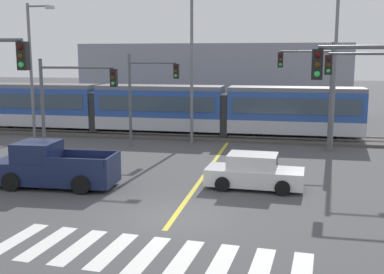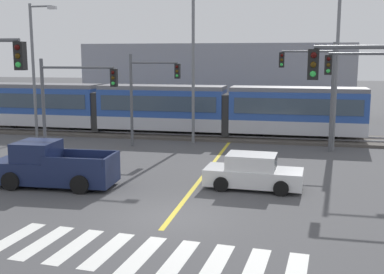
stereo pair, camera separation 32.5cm
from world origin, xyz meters
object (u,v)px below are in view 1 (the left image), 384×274
at_px(light_rail_tram, 160,107).
at_px(street_lamp_centre, 194,60).
at_px(traffic_light_far_left, 146,87).
at_px(pickup_truck, 53,168).
at_px(street_lamp_east, 339,63).
at_px(sedan_crossing, 254,172).
at_px(traffic_light_mid_left, 69,95).
at_px(street_lamp_west, 33,64).
at_px(traffic_light_far_right, 314,81).

relative_size(light_rail_tram, street_lamp_centre, 2.85).
xyz_separation_m(light_rail_tram, traffic_light_far_left, (0.34, -4.48, 1.73)).
height_order(pickup_truck, street_lamp_east, street_lamp_east).
distance_m(sedan_crossing, traffic_light_mid_left, 10.62).
bearing_deg(sedan_crossing, street_lamp_west, 148.48).
bearing_deg(traffic_light_far_right, pickup_truck, -137.54).
bearing_deg(sedan_crossing, traffic_light_far_right, 73.00).
bearing_deg(traffic_light_far_right, street_lamp_centre, 171.98).
xyz_separation_m(traffic_light_mid_left, street_lamp_east, (14.06, 6.93, 1.55)).
bearing_deg(street_lamp_centre, street_lamp_west, -177.28).
relative_size(sedan_crossing, street_lamp_centre, 0.43).
distance_m(light_rail_tram, sedan_crossing, 14.97).
bearing_deg(street_lamp_east, pickup_truck, -139.63).
bearing_deg(traffic_light_mid_left, traffic_light_far_right, 27.08).
relative_size(light_rail_tram, traffic_light_far_left, 4.82).
xyz_separation_m(sedan_crossing, street_lamp_centre, (-4.70, 10.16, 4.76)).
xyz_separation_m(pickup_truck, street_lamp_west, (-6.96, 11.09, 4.29)).
bearing_deg(light_rail_tram, street_lamp_east, -15.07).
height_order(street_lamp_centre, street_lamp_east, street_lamp_centre).
height_order(light_rail_tram, pickup_truck, light_rail_tram).
bearing_deg(pickup_truck, sedan_crossing, 9.42).
xyz_separation_m(pickup_truck, traffic_light_far_left, (1.42, 9.76, 2.93)).
height_order(light_rail_tram, street_lamp_west, street_lamp_west).
distance_m(traffic_light_far_left, street_lamp_centre, 3.63).
height_order(pickup_truck, traffic_light_mid_left, traffic_light_mid_left).
xyz_separation_m(traffic_light_far_right, street_lamp_east, (1.45, 0.48, 1.07)).
relative_size(light_rail_tram, traffic_light_far_right, 4.31).
distance_m(light_rail_tram, street_lamp_east, 12.74).
xyz_separation_m(street_lamp_west, street_lamp_east, (19.94, -0.05, 0.14)).
bearing_deg(street_lamp_centre, traffic_light_far_left, -144.86).
bearing_deg(street_lamp_east, traffic_light_far_right, -161.63).
bearing_deg(traffic_light_mid_left, street_lamp_centre, 55.63).
bearing_deg(light_rail_tram, traffic_light_mid_left, -102.02).
bearing_deg(pickup_truck, street_lamp_east, 40.37).
bearing_deg(street_lamp_west, street_lamp_east, -0.14).
bearing_deg(pickup_truck, traffic_light_far_left, 81.70).
bearing_deg(street_lamp_centre, street_lamp_east, -3.68).
relative_size(sedan_crossing, street_lamp_west, 0.47).
height_order(pickup_truck, traffic_light_far_left, traffic_light_far_left).
bearing_deg(street_lamp_east, traffic_light_mid_left, -153.77).
relative_size(light_rail_tram, sedan_crossing, 6.54).
relative_size(sedan_crossing, traffic_light_mid_left, 0.77).
bearing_deg(street_lamp_east, light_rail_tram, 164.93).
relative_size(street_lamp_centre, street_lamp_east, 1.06).
relative_size(traffic_light_far_left, street_lamp_west, 0.64).
bearing_deg(street_lamp_west, traffic_light_mid_left, -49.87).
relative_size(traffic_light_mid_left, street_lamp_east, 0.60).
bearing_deg(light_rail_tram, pickup_truck, -94.35).
height_order(traffic_light_far_left, street_lamp_centre, street_lamp_centre).
height_order(traffic_light_far_right, street_lamp_centre, street_lamp_centre).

